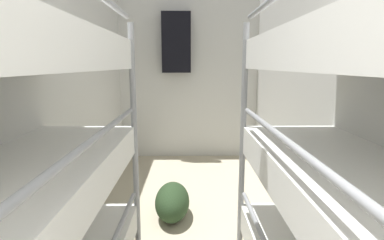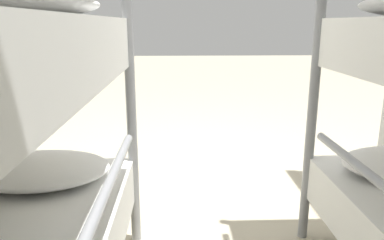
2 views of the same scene
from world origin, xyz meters
name	(u,v)px [view 1 (image 1 of 2)]	position (x,y,z in m)	size (l,w,h in m)	color
wall_left	(41,96)	(-1.12, 2.52, 1.26)	(0.06, 5.17, 2.52)	silver
wall_right	(334,95)	(1.12, 2.52, 1.26)	(0.06, 5.17, 2.52)	silver
wall_back	(189,79)	(0.00, 5.08, 1.26)	(2.30, 0.06, 2.52)	silver
bunk_stack_left_near	(14,194)	(-0.74, 1.46, 0.95)	(0.70, 1.91, 1.82)	gray
bunk_stack_right_near	(360,193)	(0.74, 1.46, 0.95)	(0.70, 1.91, 1.82)	gray
duffel_bag	(172,201)	(-0.16, 3.00, 0.17)	(0.34, 0.59, 0.34)	#23381E
hanging_coat	(176,43)	(-0.19, 4.93, 1.82)	(0.44, 0.12, 0.90)	black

